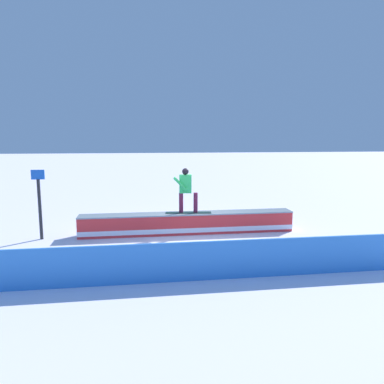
% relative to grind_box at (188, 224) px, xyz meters
% --- Properties ---
extents(ground_plane, '(120.00, 120.00, 0.00)m').
position_rel_grind_box_xyz_m(ground_plane, '(0.00, 0.00, -0.32)').
color(ground_plane, white).
extents(grind_box, '(7.17, 0.74, 0.70)m').
position_rel_grind_box_xyz_m(grind_box, '(0.00, 0.00, 0.00)').
color(grind_box, red).
rests_on(grind_box, ground_plane).
extents(snowboarder, '(1.54, 0.44, 1.50)m').
position_rel_grind_box_xyz_m(snowboarder, '(0.05, -0.01, 1.20)').
color(snowboarder, black).
rests_on(snowboarder, grind_box).
extents(safety_fence, '(10.27, 0.19, 0.91)m').
position_rel_grind_box_xyz_m(safety_fence, '(0.00, 4.07, 0.14)').
color(safety_fence, '#3583E3').
rests_on(safety_fence, ground_plane).
extents(trail_marker, '(0.40, 0.10, 2.21)m').
position_rel_grind_box_xyz_m(trail_marker, '(4.70, 0.10, 0.86)').
color(trail_marker, '#262628').
rests_on(trail_marker, ground_plane).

